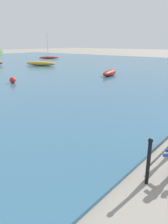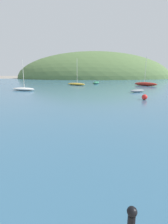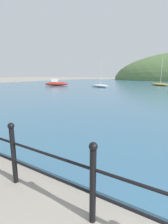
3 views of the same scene
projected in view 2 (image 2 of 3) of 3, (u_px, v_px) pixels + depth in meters
name	position (u px, v px, depth m)	size (l,w,h in m)	color
water	(111.00, 86.00, 32.09)	(80.00, 60.00, 0.10)	#386684
far_hillside	(94.00, 78.00, 65.25)	(56.09, 30.85, 19.15)	#567542
boat_far_left	(137.00, 91.00, 21.92)	(2.18, 1.30, 0.36)	gray
boat_blue_hull	(146.00, 84.00, 31.18)	(3.70, 3.42, 5.11)	maroon
boat_mid_harbor	(76.00, 84.00, 32.65)	(3.88, 3.44, 4.85)	gold
boat_nearest_quay	(23.00, 89.00, 23.74)	(3.49, 2.04, 4.07)	silver
boat_white_sailboat	(96.00, 83.00, 36.91)	(1.95, 4.26, 0.43)	#287551
mooring_buoy	(145.00, 97.00, 16.14)	(0.51, 0.51, 0.51)	red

